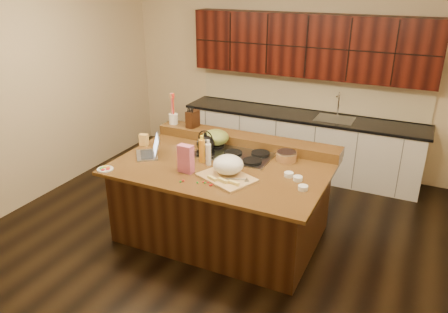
% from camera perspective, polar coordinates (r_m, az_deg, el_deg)
% --- Properties ---
extents(room, '(5.52, 5.02, 2.72)m').
position_cam_1_polar(room, '(4.81, -0.26, 3.63)').
color(room, black).
rests_on(room, ground).
extents(island, '(2.40, 1.60, 0.92)m').
position_cam_1_polar(island, '(5.17, -0.24, -5.68)').
color(island, black).
rests_on(island, ground).
extents(back_ledge, '(2.40, 0.30, 0.12)m').
position_cam_1_polar(back_ledge, '(5.53, 2.91, 2.18)').
color(back_ledge, black).
rests_on(back_ledge, island).
extents(cooktop, '(0.92, 0.52, 0.05)m').
position_cam_1_polar(cooktop, '(5.21, 1.19, 0.31)').
color(cooktop, gray).
rests_on(cooktop, island).
extents(back_counter, '(3.70, 0.66, 2.40)m').
position_cam_1_polar(back_counter, '(6.81, 10.29, 5.89)').
color(back_counter, silver).
rests_on(back_counter, ground).
extents(kettle, '(0.28, 0.28, 0.20)m').
position_cam_1_polar(kettle, '(5.18, -2.42, 1.68)').
color(kettle, black).
rests_on(kettle, cooktop).
extents(green_bowl, '(0.36, 0.36, 0.18)m').
position_cam_1_polar(green_bowl, '(5.39, -1.13, 2.52)').
color(green_bowl, olive).
rests_on(green_bowl, cooktop).
extents(laptop, '(0.43, 0.45, 0.24)m').
position_cam_1_polar(laptop, '(5.26, -9.49, 0.81)').
color(laptop, '#B7B7BC').
rests_on(laptop, island).
extents(oil_bottle, '(0.09, 0.09, 0.27)m').
position_cam_1_polar(oil_bottle, '(4.99, -2.89, 0.74)').
color(oil_bottle, orange).
rests_on(oil_bottle, island).
extents(vinegar_bottle, '(0.08, 0.08, 0.25)m').
position_cam_1_polar(vinegar_bottle, '(4.92, -2.06, 0.26)').
color(vinegar_bottle, silver).
rests_on(vinegar_bottle, island).
extents(wooden_tray, '(0.68, 0.60, 0.23)m').
position_cam_1_polar(wooden_tray, '(4.64, 0.50, -1.45)').
color(wooden_tray, tan).
rests_on(wooden_tray, island).
extents(ramekin_a, '(0.13, 0.13, 0.04)m').
position_cam_1_polar(ramekin_a, '(4.72, 8.45, -2.33)').
color(ramekin_a, white).
rests_on(ramekin_a, island).
extents(ramekin_b, '(0.13, 0.13, 0.04)m').
position_cam_1_polar(ramekin_b, '(4.46, 10.28, -4.03)').
color(ramekin_b, white).
rests_on(ramekin_b, island).
extents(ramekin_c, '(0.10, 0.10, 0.04)m').
position_cam_1_polar(ramekin_c, '(4.65, 9.61, -2.84)').
color(ramekin_c, white).
rests_on(ramekin_c, island).
extents(strainer_bowl, '(0.31, 0.31, 0.09)m').
position_cam_1_polar(strainer_bowl, '(5.11, 8.15, -0.04)').
color(strainer_bowl, '#996B3F').
rests_on(strainer_bowl, island).
extents(kitchen_timer, '(0.10, 0.10, 0.07)m').
position_cam_1_polar(kitchen_timer, '(4.52, 2.99, -3.14)').
color(kitchen_timer, silver).
rests_on(kitchen_timer, island).
extents(pink_bag, '(0.17, 0.10, 0.31)m').
position_cam_1_polar(pink_bag, '(4.74, -5.01, -0.30)').
color(pink_bag, '#C25B7B').
rests_on(pink_bag, island).
extents(candy_plate, '(0.21, 0.21, 0.01)m').
position_cam_1_polar(candy_plate, '(5.01, -15.26, -1.60)').
color(candy_plate, white).
rests_on(candy_plate, island).
extents(package_box, '(0.12, 0.09, 0.15)m').
position_cam_1_polar(package_box, '(5.58, -10.43, 2.15)').
color(package_box, '#F2B955').
rests_on(package_box, island).
extents(utensil_crock, '(0.15, 0.15, 0.14)m').
position_cam_1_polar(utensil_crock, '(5.96, -6.62, 4.91)').
color(utensil_crock, white).
rests_on(utensil_crock, back_ledge).
extents(knife_block, '(0.13, 0.19, 0.22)m').
position_cam_1_polar(knife_block, '(5.80, -4.11, 4.91)').
color(knife_block, black).
rests_on(knife_block, back_ledge).
extents(gumdrop_0, '(0.02, 0.02, 0.02)m').
position_cam_1_polar(gumdrop_0, '(4.54, -2.72, -3.35)').
color(gumdrop_0, red).
rests_on(gumdrop_0, island).
extents(gumdrop_1, '(0.02, 0.02, 0.02)m').
position_cam_1_polar(gumdrop_1, '(4.57, -5.73, -3.30)').
color(gumdrop_1, '#198C26').
rests_on(gumdrop_1, island).
extents(gumdrop_2, '(0.02, 0.02, 0.02)m').
position_cam_1_polar(gumdrop_2, '(4.48, -1.60, -3.71)').
color(gumdrop_2, red).
rests_on(gumdrop_2, island).
extents(gumdrop_3, '(0.02, 0.02, 0.02)m').
position_cam_1_polar(gumdrop_3, '(4.51, -0.62, -3.49)').
color(gumdrop_3, '#198C26').
rests_on(gumdrop_3, island).
extents(gumdrop_4, '(0.02, 0.02, 0.02)m').
position_cam_1_polar(gumdrop_4, '(4.59, -5.32, -3.16)').
color(gumdrop_4, red).
rests_on(gumdrop_4, island).
extents(gumdrop_5, '(0.02, 0.02, 0.02)m').
position_cam_1_polar(gumdrop_5, '(4.53, -3.50, -3.42)').
color(gumdrop_5, '#198C26').
rests_on(gumdrop_5, island).
extents(gumdrop_6, '(0.02, 0.02, 0.02)m').
position_cam_1_polar(gumdrop_6, '(4.47, -1.83, -3.78)').
color(gumdrop_6, red).
rests_on(gumdrop_6, island).
extents(gumdrop_7, '(0.02, 0.02, 0.02)m').
position_cam_1_polar(gumdrop_7, '(4.57, -0.76, -3.17)').
color(gumdrop_7, '#198C26').
rests_on(gumdrop_7, island).
extents(gumdrop_8, '(0.02, 0.02, 0.02)m').
position_cam_1_polar(gumdrop_8, '(4.53, -2.07, -3.40)').
color(gumdrop_8, red).
rests_on(gumdrop_8, island).
extents(gumdrop_9, '(0.02, 0.02, 0.02)m').
position_cam_1_polar(gumdrop_9, '(4.64, -2.98, -2.73)').
color(gumdrop_9, '#198C26').
rests_on(gumdrop_9, island).
extents(gumdrop_10, '(0.02, 0.02, 0.02)m').
position_cam_1_polar(gumdrop_10, '(4.59, -2.19, -3.04)').
color(gumdrop_10, red).
rests_on(gumdrop_10, island).
extents(gumdrop_11, '(0.02, 0.02, 0.02)m').
position_cam_1_polar(gumdrop_11, '(4.53, -2.54, -3.43)').
color(gumdrop_11, '#198C26').
rests_on(gumdrop_11, island).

